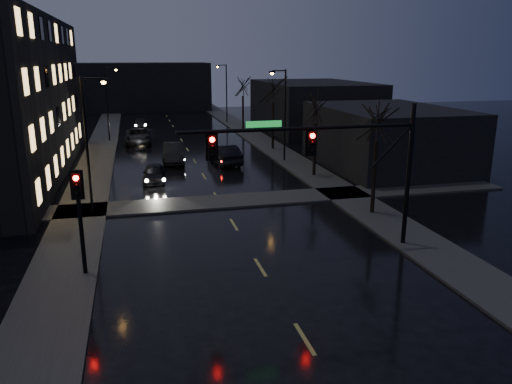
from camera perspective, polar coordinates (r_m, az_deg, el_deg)
ground at (r=15.83m, az=8.09°, el=-19.98°), size 160.00×160.00×0.00m
sidewalk_left at (r=47.90m, az=-17.64°, el=3.67°), size 3.00×140.00×0.12m
sidewalk_right at (r=49.67m, az=2.34°, el=4.77°), size 3.00×140.00×0.12m
sidewalk_cross at (r=32.14m, az=-4.12°, el=-1.10°), size 40.00×3.00×0.12m
commercial_right_near at (r=43.64m, az=14.63°, el=6.08°), size 10.00×14.00×5.00m
commercial_right_far at (r=64.15m, az=6.53°, el=9.72°), size 12.00×18.00×6.00m
far_block at (r=90.09m, az=-12.69°, el=11.66°), size 22.00×10.00×8.00m
signal_mast at (r=23.13m, az=9.21°, el=4.54°), size 11.11×0.41×7.00m
signal_pole_left at (r=21.91m, az=-19.55°, el=-1.76°), size 0.35×0.41×4.53m
tree_near at (r=29.35m, az=13.82°, el=9.21°), size 3.52×3.52×8.08m
tree_mid_a at (r=38.50m, az=6.89°, el=10.29°), size 3.30×3.30×7.58m
tree_mid_b at (r=49.84m, az=1.99°, el=12.40°), size 3.74×3.74×8.59m
tree_far at (r=63.44m, az=-1.52°, el=12.52°), size 3.43×3.43×7.88m
streetlight_l_near at (r=30.33m, az=-18.47°, el=6.29°), size 1.53×0.28×8.00m
streetlight_l_far at (r=57.14m, az=-16.51°, el=10.31°), size 1.53×0.28×8.00m
streetlight_r_mid at (r=44.00m, az=3.07°, el=9.61°), size 1.53×0.28×8.00m
streetlight_r_far at (r=71.19m, az=-3.57°, el=11.76°), size 1.53×0.28×8.00m
oncoming_car_a at (r=37.98m, az=-11.60°, el=2.12°), size 1.89×4.01×1.33m
oncoming_car_b at (r=44.65m, az=-9.35°, el=4.44°), size 2.34×5.38×1.72m
oncoming_car_c at (r=55.33m, az=-13.31°, el=6.24°), size 2.85×5.88×1.61m
oncoming_car_d at (r=67.62m, az=-13.08°, el=7.70°), size 1.83×4.45×1.29m
lead_car at (r=43.47m, az=-3.64°, el=4.31°), size 2.42×5.37×1.71m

